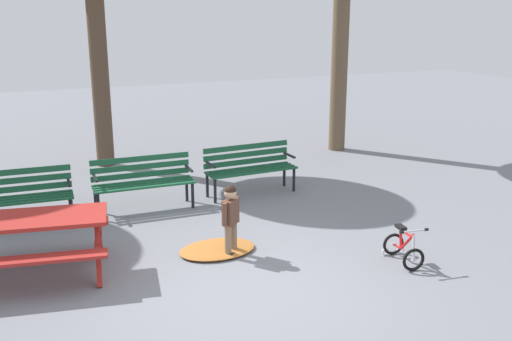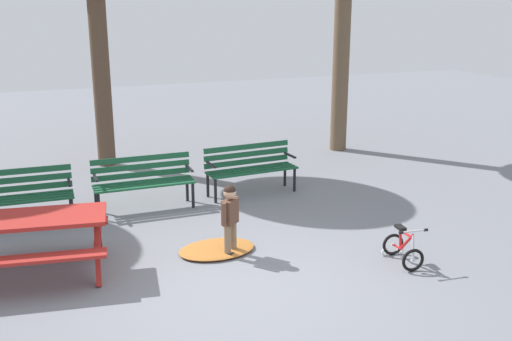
# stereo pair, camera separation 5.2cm
# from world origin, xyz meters

# --- Properties ---
(ground) EXTENTS (36.00, 36.00, 0.00)m
(ground) POSITION_xyz_m (0.00, 0.00, 0.00)
(ground) COLOR slate
(picnic_table) EXTENTS (1.99, 1.61, 0.79)m
(picnic_table) POSITION_xyz_m (-2.19, 1.25, 0.59)
(picnic_table) COLOR maroon
(picnic_table) RESTS_ON ground
(park_bench_far_left) EXTENTS (1.62, 0.52, 0.85)m
(park_bench_far_left) POSITION_xyz_m (-2.31, 3.14, 0.51)
(park_bench_far_left) COLOR #195133
(park_bench_far_left) RESTS_ON ground
(park_bench_left) EXTENTS (1.60, 0.47, 0.85)m
(park_bench_left) POSITION_xyz_m (-0.41, 3.20, 0.51)
(park_bench_left) COLOR #195133
(park_bench_left) RESTS_ON ground
(park_bench_right) EXTENTS (1.62, 0.55, 0.85)m
(park_bench_right) POSITION_xyz_m (1.48, 3.32, 0.51)
(park_bench_right) COLOR #195133
(park_bench_right) RESTS_ON ground
(child_standing) EXTENTS (0.30, 0.28, 0.97)m
(child_standing) POSITION_xyz_m (0.26, 0.92, 0.56)
(child_standing) COLOR #7F664C
(child_standing) RESTS_ON ground
(kids_bicycle) EXTENTS (0.42, 0.59, 0.54)m
(kids_bicycle) POSITION_xyz_m (2.22, -0.14, 0.20)
(kids_bicycle) COLOR black
(kids_bicycle) RESTS_ON ground
(leaf_pile) EXTENTS (1.08, 0.78, 0.07)m
(leaf_pile) POSITION_xyz_m (0.13, 1.10, 0.04)
(leaf_pile) COLOR #B26B2D
(leaf_pile) RESTS_ON ground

